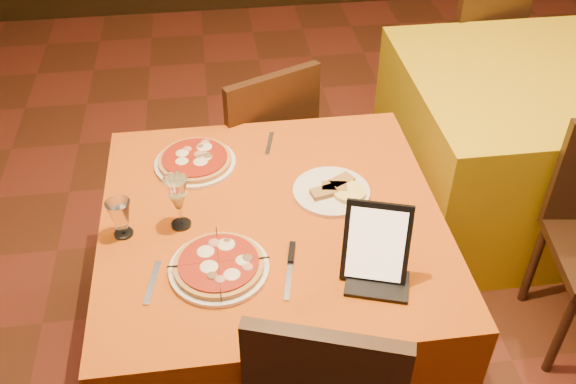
{
  "coord_description": "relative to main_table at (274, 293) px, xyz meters",
  "views": [
    {
      "loc": [
        -0.33,
        -1.4,
        2.13
      ],
      "look_at": [
        -0.13,
        0.12,
        0.86
      ],
      "focal_mm": 40.0,
      "sensor_mm": 36.0,
      "label": 1
    }
  ],
  "objects": [
    {
      "name": "floor",
      "position": [
        0.18,
        -0.14,
        -0.38
      ],
      "size": [
        6.0,
        7.0,
        0.01
      ],
      "primitive_type": "cube",
      "color": "#5E2D19",
      "rests_on": "ground"
    },
    {
      "name": "main_table",
      "position": [
        0.0,
        0.0,
        0.0
      ],
      "size": [
        1.1,
        1.1,
        0.75
      ],
      "primitive_type": "cube",
      "color": "#BF4E0C",
      "rests_on": "floor"
    },
    {
      "name": "side_table",
      "position": [
        1.25,
        0.77,
        0.0
      ],
      "size": [
        1.1,
        1.1,
        0.75
      ],
      "primitive_type": "cube",
      "color": "gold",
      "rests_on": "floor"
    },
    {
      "name": "chair_main_far",
      "position": [
        -0.0,
        0.8,
        0.08
      ],
      "size": [
        0.53,
        0.53,
        0.91
      ],
      "primitive_type": null,
      "rotation": [
        0.0,
        0.0,
        3.56
      ],
      "color": "black",
      "rests_on": "floor"
    },
    {
      "name": "chair_side_far",
      "position": [
        1.25,
        1.56,
        0.08
      ],
      "size": [
        0.45,
        0.45,
        0.91
      ],
      "primitive_type": null,
      "rotation": [
        0.0,
        0.0,
        3.37
      ],
      "color": "black",
      "rests_on": "floor"
    },
    {
      "name": "pizza_near",
      "position": [
        -0.18,
        -0.22,
        0.39
      ],
      "size": [
        0.3,
        0.3,
        0.03
      ],
      "rotation": [
        0.0,
        0.0,
        0.35
      ],
      "color": "white",
      "rests_on": "main_table"
    },
    {
      "name": "pizza_far",
      "position": [
        -0.24,
        0.31,
        0.39
      ],
      "size": [
        0.29,
        0.29,
        0.03
      ],
      "rotation": [
        0.0,
        0.0,
        -0.23
      ],
      "color": "white",
      "rests_on": "main_table"
    },
    {
      "name": "cutlet_dish",
      "position": [
        0.21,
        0.09,
        0.39
      ],
      "size": [
        0.26,
        0.26,
        0.03
      ],
      "rotation": [
        0.0,
        0.0,
        0.1
      ],
      "color": "white",
      "rests_on": "main_table"
    },
    {
      "name": "wine_glass",
      "position": [
        -0.29,
        -0.01,
        0.47
      ],
      "size": [
        0.08,
        0.08,
        0.19
      ],
      "primitive_type": null,
      "rotation": [
        0.0,
        0.0,
        0.17
      ],
      "color": "#E7DE83",
      "rests_on": "main_table"
    },
    {
      "name": "water_glass",
      "position": [
        -0.47,
        -0.02,
        0.44
      ],
      "size": [
        0.06,
        0.06,
        0.13
      ],
      "primitive_type": null,
      "rotation": [
        0.0,
        0.0,
        0.09
      ],
      "color": "white",
      "rests_on": "main_table"
    },
    {
      "name": "tablet",
      "position": [
        0.27,
        -0.29,
        0.49
      ],
      "size": [
        0.21,
        0.15,
        0.23
      ],
      "primitive_type": "cube",
      "rotation": [
        -0.35,
        0.0,
        -0.31
      ],
      "color": "black",
      "rests_on": "main_table"
    },
    {
      "name": "knife",
      "position": [
        0.02,
        -0.27,
        0.38
      ],
      "size": [
        0.06,
        0.2,
        0.01
      ],
      "primitive_type": "cube",
      "rotation": [
        0.0,
        0.0,
        1.35
      ],
      "color": "silver",
      "rests_on": "main_table"
    },
    {
      "name": "fork_near",
      "position": [
        -0.37,
        -0.25,
        0.38
      ],
      "size": [
        0.05,
        0.17,
        0.01
      ],
      "primitive_type": "cube",
      "rotation": [
        0.0,
        0.0,
        1.38
      ],
      "color": "silver",
      "rests_on": "main_table"
    },
    {
      "name": "fork_far",
      "position": [
        0.04,
        0.4,
        0.38
      ],
      "size": [
        0.05,
        0.14,
        0.01
      ],
      "primitive_type": "cube",
      "rotation": [
        0.0,
        0.0,
        1.33
      ],
      "color": "silver",
      "rests_on": "main_table"
    }
  ]
}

